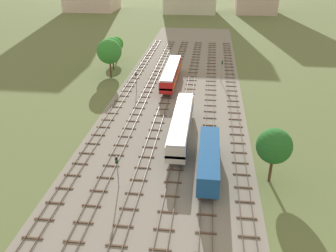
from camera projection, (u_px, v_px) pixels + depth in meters
The scene contains 18 objects.
ground_plane at pixel (171, 122), 63.87m from camera, with size 480.00×480.00×0.00m, color #5B6B3D.
ballast_bed at pixel (171, 122), 63.87m from camera, with size 27.25×176.00×0.01m, color gray.
track_far_left at pixel (110, 116), 65.94m from camera, with size 2.40×126.00×0.29m.
track_left at pixel (134, 117), 65.44m from camera, with size 2.40×126.00×0.29m.
track_centre_left at pixel (159, 119), 64.94m from camera, with size 2.40×126.00×0.29m.
track_centre at pixel (184, 120), 64.45m from camera, with size 2.40×126.00×0.29m.
track_centre_right at pixel (210, 121), 63.95m from camera, with size 2.40×126.00×0.29m.
track_right at pixel (236, 123), 63.45m from camera, with size 2.40×126.00×0.29m.
freight_boxcar_centre_right_nearest at pixel (209, 159), 47.99m from camera, with size 2.87×14.00×3.60m.
diesel_railcar_centre_near at pixel (181, 124), 57.43m from camera, with size 2.96×20.50×3.80m.
diesel_railcar_centre_left_mid at pixel (171, 73), 81.46m from camera, with size 2.96×20.50×3.80m.
signal_post_nearest at pixel (222, 68), 82.02m from camera, with size 0.28×0.47×5.33m.
signal_post_near at pixel (117, 168), 44.99m from camera, with size 0.28×0.47×4.68m.
signal_post_mid at pixel (136, 79), 76.48m from camera, with size 0.28×0.47×4.60m.
lineside_tree_0 at pixel (112, 47), 89.89m from camera, with size 5.02×5.02×8.43m.
lineside_tree_1 at pixel (109, 51), 83.71m from camera, with size 5.92×5.92×9.47m.
lineside_tree_2 at pixel (116, 44), 98.43m from camera, with size 3.98×3.98×6.68m.
lineside_tree_3 at pixel (274, 146), 45.18m from camera, with size 4.66×4.66×7.74m.
Camera 1 is at (6.36, -1.15, 27.81)m, focal length 37.61 mm.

